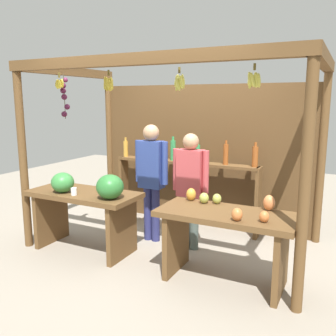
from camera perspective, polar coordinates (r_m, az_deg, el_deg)
The scene contains 7 objects.
ground_plane at distance 4.98m, azimuth 0.98°, elevation -11.70°, with size 12.00×12.00×0.00m, color gray.
market_stall at distance 5.04m, azimuth 3.17°, elevation 4.57°, with size 3.49×1.96×2.35m.
fruit_counter_left at distance 4.62m, azimuth -12.73°, elevation -5.05°, with size 1.41×0.65×1.05m.
fruit_counter_right at distance 3.86m, azimuth 9.09°, elevation -9.45°, with size 1.41×0.66×0.92m.
bottle_shelf_unit at distance 5.41m, azimuth 2.77°, elevation -0.92°, with size 2.24×0.22×1.36m.
vendor_man at distance 4.83m, azimuth -2.61°, elevation -0.70°, with size 0.48×0.21×1.58m.
vendor_woman at distance 4.57m, azimuth 3.53°, elevation -2.14°, with size 0.48×0.20×1.49m.
Camera 1 is at (2.00, -4.15, 1.89)m, focal length 38.92 mm.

